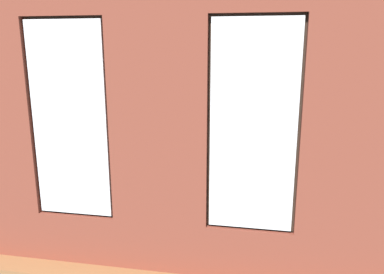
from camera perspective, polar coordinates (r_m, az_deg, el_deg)
name	(u,v)px	position (r m, az deg, el deg)	size (l,w,h in m)	color
ground_plane	(197,193)	(6.82, 0.74, -8.54)	(6.42, 5.70, 0.10)	#99663D
brick_wall_with_windows	(158,121)	(3.98, -5.19, 2.38)	(5.82, 0.30, 3.51)	brown
white_wall_right	(37,91)	(7.23, -22.60, 6.48)	(0.10, 4.70, 3.51)	white
couch_by_window	(111,212)	(5.28, -12.28, -11.18)	(1.99, 0.87, 0.80)	black
couch_left	(330,188)	(6.39, 20.30, -7.28)	(0.95, 1.77, 0.80)	black
coffee_table	(198,164)	(7.09, 0.95, -4.07)	(1.54, 0.72, 0.42)	tan
cup_ceramic	(203,161)	(6.94, 1.75, -3.60)	(0.08, 0.08, 0.10)	silver
candle_jar	(198,158)	(7.06, 0.96, -3.19)	(0.08, 0.08, 0.13)	#B7333D
remote_gray	(173,161)	(7.06, -2.89, -3.65)	(0.05, 0.17, 0.02)	#59595B
remote_silver	(221,160)	(7.14, 4.48, -3.48)	(0.05, 0.17, 0.02)	#B2B2B7
remote_black	(189,159)	(7.19, -0.44, -3.32)	(0.05, 0.17, 0.02)	black
media_console	(64,167)	(7.54, -18.86, -4.39)	(1.26, 0.42, 0.57)	black
tv_flatscreen	(62,132)	(7.37, -19.26, 0.78)	(1.15, 0.20, 0.81)	black
papasan_chair	(174,145)	(8.20, -2.69, -1.23)	(1.01, 1.01, 0.66)	olive
potted_plant_by_left_couch	(297,158)	(7.55, 15.73, -3.10)	(0.38, 0.38, 0.62)	#9E5638
potted_plant_mid_room_small	(261,158)	(7.50, 10.46, -3.11)	(0.39, 0.39, 0.57)	brown
potted_plant_corner_far_left	(371,201)	(4.82, 25.64, -8.77)	(0.77, 0.77, 1.22)	#47423D
potted_plant_corner_near_left	(321,137)	(8.39, 19.11, 0.07)	(0.91, 0.77, 1.33)	gray
potted_plant_between_couches	(217,185)	(4.80, 3.89, -7.35)	(0.86, 1.03, 1.45)	gray
potted_plant_foreground_right	(114,132)	(8.90, -11.76, 0.72)	(0.84, 0.79, 1.01)	#47423D
potted_plant_near_tv	(60,169)	(6.28, -19.45, -4.65)	(0.70, 0.70, 0.95)	beige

